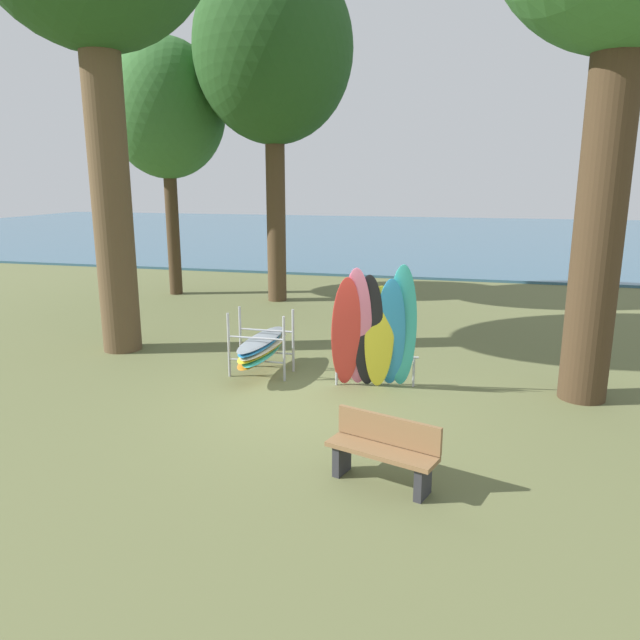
{
  "coord_description": "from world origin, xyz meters",
  "views": [
    {
      "loc": [
        2.31,
        -9.28,
        3.72
      ],
      "look_at": [
        -0.33,
        1.39,
        1.1
      ],
      "focal_mm": 33.48,
      "sensor_mm": 36.0,
      "label": 1
    }
  ],
  "objects": [
    {
      "name": "ground_plane",
      "position": [
        0.0,
        0.0,
        0.0
      ],
      "size": [
        80.0,
        80.0,
        0.0
      ],
      "primitive_type": "plane",
      "color": "#60663D"
    },
    {
      "name": "lake_water",
      "position": [
        0.0,
        31.14,
        0.05
      ],
      "size": [
        80.0,
        36.0,
        0.1
      ],
      "primitive_type": "cube",
      "color": "#38607A",
      "rests_on": "ground"
    },
    {
      "name": "tree_mid_behind",
      "position": [
        -6.95,
        8.38,
        5.75
      ],
      "size": [
        3.66,
        3.66,
        7.9
      ],
      "color": "#42301E",
      "rests_on": "ground"
    },
    {
      "name": "tree_far_left_back",
      "position": [
        -3.38,
        8.16,
        7.22
      ],
      "size": [
        4.57,
        4.57,
        9.92
      ],
      "color": "#4C3823",
      "rests_on": "ground"
    },
    {
      "name": "leaning_board_pile",
      "position": [
        0.79,
        0.81,
        1.07
      ],
      "size": [
        1.59,
        1.02,
        2.32
      ],
      "color": "red",
      "rests_on": "ground"
    },
    {
      "name": "board_storage_rack",
      "position": [
        -1.44,
        1.2,
        0.55
      ],
      "size": [
        1.15,
        2.12,
        1.25
      ],
      "color": "#9EA0A5",
      "rests_on": "ground"
    },
    {
      "name": "park_bench",
      "position": [
        1.44,
        -2.49,
        0.45
      ],
      "size": [
        1.46,
        0.84,
        0.85
      ],
      "color": "#2D2D33",
      "rests_on": "ground"
    }
  ]
}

